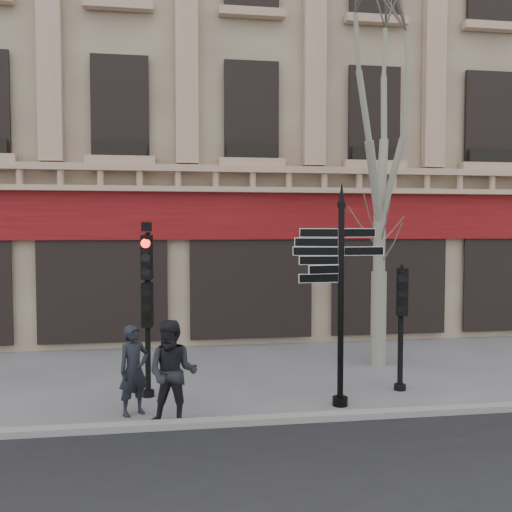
# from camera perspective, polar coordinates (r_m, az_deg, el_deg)

# --- Properties ---
(ground) EXTENTS (80.00, 80.00, 0.00)m
(ground) POSITION_cam_1_polar(r_m,az_deg,el_deg) (11.40, 3.19, -13.90)
(ground) COLOR #58585C
(ground) RESTS_ON ground
(kerb) EXTENTS (80.00, 0.25, 0.12)m
(kerb) POSITION_cam_1_polar(r_m,az_deg,el_deg) (10.08, 4.90, -15.84)
(kerb) COLOR gray
(kerb) RESTS_ON ground
(building) EXTENTS (28.00, 15.52, 18.00)m
(building) POSITION_cam_1_polar(r_m,az_deg,el_deg) (23.95, -3.20, 16.70)
(building) COLOR gray
(building) RESTS_ON ground
(fingerpost) EXTENTS (1.93, 1.93, 4.11)m
(fingerpost) POSITION_cam_1_polar(r_m,az_deg,el_deg) (10.50, 8.52, -0.04)
(fingerpost) COLOR black
(fingerpost) RESTS_ON ground
(traffic_signal_main) EXTENTS (0.41, 0.31, 3.39)m
(traffic_signal_main) POSITION_cam_1_polar(r_m,az_deg,el_deg) (11.19, -10.82, -3.06)
(traffic_signal_main) COLOR black
(traffic_signal_main) RESTS_ON ground
(traffic_signal_secondary) EXTENTS (0.49, 0.42, 2.48)m
(traffic_signal_secondary) POSITION_cam_1_polar(r_m,az_deg,el_deg) (11.84, 14.30, -4.79)
(traffic_signal_secondary) COLOR black
(traffic_signal_secondary) RESTS_ON ground
(plane_tree) EXTENTS (3.26, 3.26, 8.66)m
(plane_tree) POSITION_cam_1_polar(r_m,az_deg,el_deg) (14.06, 12.38, 14.26)
(plane_tree) COLOR #9C9680
(plane_tree) RESTS_ON ground
(pedestrian_a) EXTENTS (0.69, 0.64, 1.58)m
(pedestrian_a) POSITION_cam_1_polar(r_m,az_deg,el_deg) (10.41, -12.13, -11.09)
(pedestrian_a) COLOR black
(pedestrian_a) RESTS_ON ground
(pedestrian_b) EXTENTS (0.99, 0.85, 1.77)m
(pedestrian_b) POSITION_cam_1_polar(r_m,az_deg,el_deg) (9.71, -8.34, -11.53)
(pedestrian_b) COLOR black
(pedestrian_b) RESTS_ON ground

